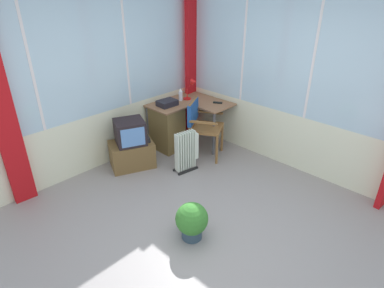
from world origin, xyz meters
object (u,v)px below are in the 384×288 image
wooden_armchair (199,121)px  potted_plant (192,220)px  tv_remote (218,103)px  paper_tray (167,103)px  space_heater (187,151)px  tv_on_stand (132,146)px  spray_bottle (181,95)px  desk_lamp (192,86)px  desk (170,125)px

wooden_armchair → potted_plant: 1.97m
tv_remote → potted_plant: tv_remote is taller
paper_tray → space_heater: bearing=-112.0°
tv_on_stand → spray_bottle: bearing=4.3°
desk_lamp → potted_plant: bearing=-136.1°
tv_on_stand → space_heater: (0.51, -0.68, -0.02)m
desk_lamp → tv_remote: 0.52m
spray_bottle → space_heater: 1.12m
space_heater → tv_on_stand: bearing=126.7°
paper_tray → desk: bearing=-37.2°
desk_lamp → wooden_armchair: bearing=-125.7°
spray_bottle → paper_tray: spray_bottle is taller
paper_tray → potted_plant: size_ratio=0.68×
wooden_armchair → potted_plant: size_ratio=2.08×
tv_remote → tv_on_stand: (-1.46, 0.45, -0.43)m
desk → tv_on_stand: 0.83m
tv_remote → tv_on_stand: 1.59m
tv_remote → spray_bottle: 0.64m
tv_on_stand → desk: bearing=3.4°
potted_plant → spray_bottle: bearing=48.5°
desk → paper_tray: (-0.02, 0.02, 0.39)m
space_heater → potted_plant: size_ratio=1.41×
desk_lamp → paper_tray: desk_lamp is taller
wooden_armchair → space_heater: 0.59m
space_heater → potted_plant: space_heater is taller
tv_remote → space_heater: bearing=162.9°
tv_on_stand → space_heater: tv_on_stand is taller
tv_remote → spray_bottle: bearing=91.2°
desk_lamp → desk: bearing=174.9°
tv_remote → potted_plant: 2.40m
desk → spray_bottle: bearing=6.7°
potted_plant → wooden_armchair: bearing=40.7°
tv_on_stand → space_heater: 0.85m
desk → potted_plant: (-1.32, -1.80, -0.17)m
spray_bottle → desk: bearing=-173.3°
desk_lamp → wooden_armchair: (-0.35, -0.49, -0.39)m
potted_plant → space_heater: bearing=47.0°
desk_lamp → tv_remote: bearing=-74.2°
spray_bottle → tv_on_stand: size_ratio=0.28×
desk_lamp → spray_bottle: 0.25m
spray_bottle → desk_lamp: bearing=-21.7°
desk_lamp → wooden_armchair: size_ratio=0.39×
spray_bottle → paper_tray: bearing=-176.4°
desk → potted_plant: desk is taller
desk → space_heater: 0.80m
desk_lamp → tv_on_stand: desk_lamp is taller
desk_lamp → wooden_armchair: 0.71m
desk_lamp → tv_on_stand: (-1.33, -0.00, -0.65)m
space_heater → wooden_armchair: bearing=22.5°
desk_lamp → potted_plant: size_ratio=0.80×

